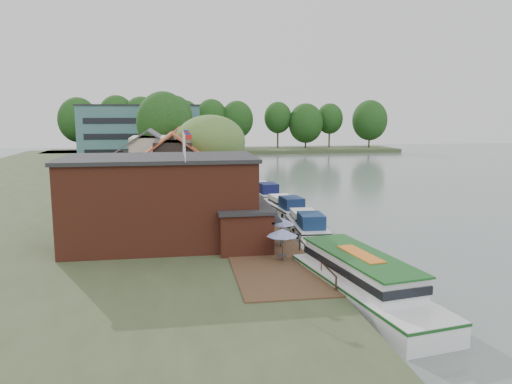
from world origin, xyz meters
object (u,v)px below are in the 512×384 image
umbrella_0 (282,245)px  umbrella_2 (257,226)px  hotel_block (141,133)px  cottage_b (150,163)px  umbrella_1 (281,232)px  willow (210,158)px  umbrella_3 (265,220)px  tour_boat (366,280)px  pub (185,200)px  umbrella_5 (250,206)px  cottage_a (173,171)px  cottage_c (180,156)px  umbrella_4 (253,213)px  cruiser_1 (307,222)px  cruiser_0 (330,255)px  umbrella_6 (248,199)px  swan (377,297)px  cruiser_3 (264,190)px  cruiser_2 (286,205)px

umbrella_0 → umbrella_2: size_ratio=1.00×
hotel_block → cottage_b: 46.21m
cottage_b → umbrella_1: cottage_b is taller
umbrella_0 → willow: bearing=97.1°
umbrella_3 → tour_boat: umbrella_3 is taller
pub → tour_boat: pub is taller
umbrella_0 → umbrella_5: (-0.04, 15.28, 0.00)m
tour_boat → umbrella_0: bearing=112.5°
cottage_a → cottage_c: bearing=87.0°
umbrella_4 → cruiser_1: bearing=1.4°
umbrella_0 → cruiser_0: bearing=11.5°
cottage_b → umbrella_4: (10.48, -19.86, -2.96)m
umbrella_1 → umbrella_5: bearing=93.7°
willow → umbrella_6: (3.62, -7.25, -3.93)m
umbrella_1 → cruiser_0: umbrella_1 is taller
umbrella_5 → swan: umbrella_5 is taller
umbrella_1 → umbrella_6: (-0.35, 15.42, 0.00)m
cottage_c → umbrella_5: cottage_c is taller
cruiser_3 → cottage_a: bearing=-145.3°
umbrella_6 → swan: (4.54, -25.07, -2.07)m
pub → umbrella_4: size_ratio=8.21×
willow → umbrella_3: size_ratio=4.39×
willow → cruiser_1: size_ratio=1.06×
tour_boat → umbrella_4: bearing=93.6°
cottage_b → umbrella_4: 22.65m
pub → umbrella_4: pub is taller
cruiser_1 → cottage_a: bearing=145.4°
cruiser_3 → swan: bearing=-95.4°
umbrella_6 → tour_boat: bearing=-82.0°
cottage_c → umbrella_6: 22.61m
umbrella_1 → umbrella_6: size_ratio=1.00×
umbrella_3 → cottage_a: bearing=122.0°
umbrella_1 → umbrella_6: 15.43m
cottage_a → tour_boat: (11.70, -27.68, -3.72)m
cruiser_3 → swan: 37.87m
umbrella_0 → hotel_block: bearing=100.8°
umbrella_1 → cruiser_3: (3.68, 28.21, -1.09)m
cruiser_0 → tour_boat: bearing=-85.5°
cruiser_1 → cruiser_3: 20.27m
cruiser_1 → cruiser_2: bearing=92.8°
cottage_a → cottage_c: 19.03m
cruiser_0 → umbrella_3: bearing=118.9°
cruiser_0 → cruiser_3: bearing=93.2°
willow → umbrella_0: bearing=-82.9°
hotel_block → umbrella_5: bearing=-76.7°
umbrella_2 → umbrella_6: size_ratio=1.00×
cottage_a → umbrella_5: (7.73, -6.18, -2.96)m
umbrella_6 → cruiser_3: (4.03, 12.78, -1.09)m
umbrella_0 → cruiser_2: size_ratio=0.24×
umbrella_3 → cruiser_1: size_ratio=0.24×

